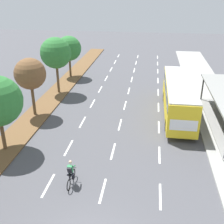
# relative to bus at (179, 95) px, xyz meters

# --- Properties ---
(median_strip) EXTENTS (2.60, 52.00, 0.12)m
(median_strip) POSITION_rel_bus_xyz_m (-13.55, 3.24, -2.01)
(median_strip) COLOR brown
(median_strip) RESTS_ON ground
(sidewalk_right) EXTENTS (4.50, 52.00, 0.15)m
(sidewalk_right) POSITION_rel_bus_xyz_m (4.00, 3.24, -1.99)
(sidewalk_right) COLOR #9E9E99
(sidewalk_right) RESTS_ON ground
(lane_divider_left) EXTENTS (0.14, 47.68, 0.01)m
(lane_divider_left) POSITION_rel_bus_xyz_m (-8.75, 1.58, -2.06)
(lane_divider_left) COLOR white
(lane_divider_left) RESTS_ON ground
(lane_divider_center) EXTENTS (0.14, 47.68, 0.01)m
(lane_divider_center) POSITION_rel_bus_xyz_m (-5.25, 1.58, -2.06)
(lane_divider_center) COLOR white
(lane_divider_center) RESTS_ON ground
(lane_divider_right) EXTENTS (0.14, 47.68, 0.01)m
(lane_divider_right) POSITION_rel_bus_xyz_m (-1.75, 1.58, -2.06)
(lane_divider_right) COLOR white
(lane_divider_right) RESTS_ON ground
(bus) EXTENTS (2.54, 11.29, 3.37)m
(bus) POSITION_rel_bus_xyz_m (0.00, 0.00, 0.00)
(bus) COLOR yellow
(bus) RESTS_ON ground
(cyclist) EXTENTS (0.46, 1.82, 1.71)m
(cyclist) POSITION_rel_bus_xyz_m (-7.33, -11.70, -1.28)
(cyclist) COLOR black
(cyclist) RESTS_ON ground
(median_tree_third) EXTENTS (2.90, 2.90, 5.51)m
(median_tree_third) POSITION_rel_bus_xyz_m (-13.68, -2.13, 2.09)
(median_tree_third) COLOR brown
(median_tree_third) RESTS_ON median_strip
(median_tree_fourth) EXTENTS (3.45, 3.45, 6.33)m
(median_tree_fourth) POSITION_rel_bus_xyz_m (-13.34, 4.19, 2.64)
(median_tree_fourth) COLOR brown
(median_tree_fourth) RESTS_ON median_strip
(median_tree_fifth) EXTENTS (3.26, 3.26, 5.47)m
(median_tree_fifth) POSITION_rel_bus_xyz_m (-13.72, 10.50, 1.88)
(median_tree_fifth) COLOR brown
(median_tree_fifth) RESTS_ON median_strip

